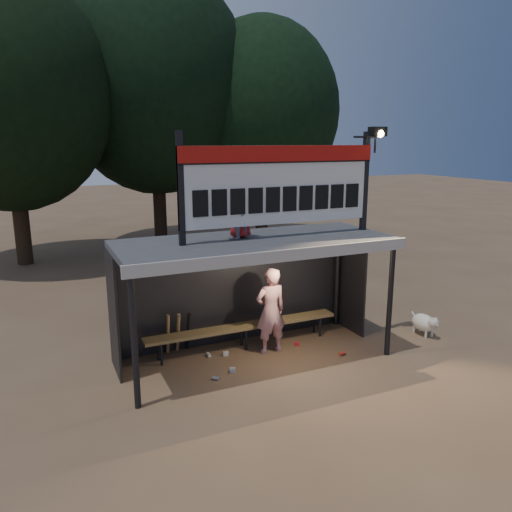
{
  "coord_description": "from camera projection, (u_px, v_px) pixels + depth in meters",
  "views": [
    {
      "loc": [
        -3.61,
        -8.06,
        4.06
      ],
      "look_at": [
        0.2,
        0.4,
        1.9
      ],
      "focal_mm": 35.0,
      "sensor_mm": 36.0,
      "label": 1
    }
  ],
  "objects": [
    {
      "name": "dog",
      "position": [
        425.0,
        323.0,
        10.59
      ],
      "size": [
        0.36,
        0.81,
        0.49
      ],
      "color": "white",
      "rests_on": "ground"
    },
    {
      "name": "litter",
      "position": [
        255.0,
        358.0,
        9.43
      ],
      "size": [
        2.7,
        1.12,
        0.08
      ],
      "color": "red",
      "rests_on": "ground"
    },
    {
      "name": "bats",
      "position": [
        178.0,
        332.0,
        9.65
      ],
      "size": [
        0.48,
        0.33,
        0.84
      ],
      "color": "olive",
      "rests_on": "ground"
    },
    {
      "name": "tree_left",
      "position": [
        7.0,
        92.0,
        15.56
      ],
      "size": [
        6.46,
        6.46,
        9.27
      ],
      "color": "#312215",
      "rests_on": "ground"
    },
    {
      "name": "scoreboard_assembly",
      "position": [
        283.0,
        182.0,
        8.99
      ],
      "size": [
        4.1,
        0.27,
        1.99
      ],
      "color": "black",
      "rests_on": "dugout_shelter"
    },
    {
      "name": "tree_right",
      "position": [
        262.0,
        111.0,
        19.67
      ],
      "size": [
        6.08,
        6.08,
        8.72
      ],
      "color": "#2F2115",
      "rests_on": "ground"
    },
    {
      "name": "ground",
      "position": [
        255.0,
        358.0,
        9.52
      ],
      "size": [
        80.0,
        80.0,
        0.0
      ],
      "primitive_type": "plane",
      "color": "brown",
      "rests_on": "ground"
    },
    {
      "name": "bench",
      "position": [
        244.0,
        327.0,
        9.91
      ],
      "size": [
        4.0,
        0.35,
        0.48
      ],
      "color": "olive",
      "rests_on": "ground"
    },
    {
      "name": "child_a",
      "position": [
        236.0,
        211.0,
        8.86
      ],
      "size": [
        0.62,
        0.56,
        1.04
      ],
      "primitive_type": "imported",
      "rotation": [
        0.0,
        0.0,
        3.55
      ],
      "color": "slate",
      "rests_on": "dugout_shelter"
    },
    {
      "name": "child_b",
      "position": [
        240.0,
        210.0,
        9.0
      ],
      "size": [
        0.57,
        0.46,
        1.01
      ],
      "primitive_type": "imported",
      "rotation": [
        0.0,
        0.0,
        2.82
      ],
      "color": "#A2191B",
      "rests_on": "dugout_shelter"
    },
    {
      "name": "dugout_shelter",
      "position": [
        250.0,
        262.0,
        9.32
      ],
      "size": [
        5.1,
        2.08,
        2.32
      ],
      "color": "#3C3B3E",
      "rests_on": "ground"
    },
    {
      "name": "player",
      "position": [
        271.0,
        311.0,
        9.62
      ],
      "size": [
        0.62,
        0.41,
        1.7
      ],
      "primitive_type": "imported",
      "rotation": [
        0.0,
        0.0,
        3.15
      ],
      "color": "white",
      "rests_on": "ground"
    },
    {
      "name": "tree_mid",
      "position": [
        154.0,
        83.0,
        18.74
      ],
      "size": [
        7.22,
        7.22,
        10.36
      ],
      "color": "black",
      "rests_on": "ground"
    }
  ]
}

